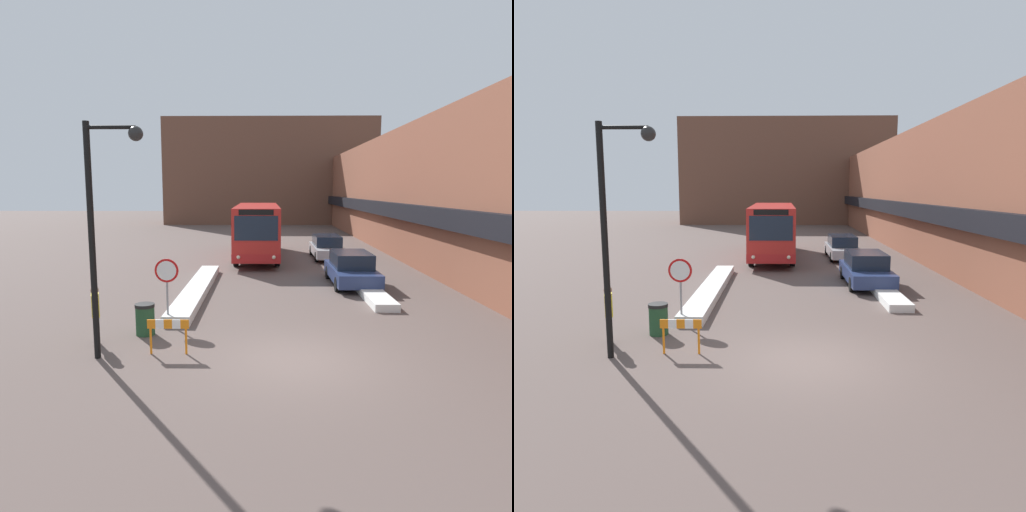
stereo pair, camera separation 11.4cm
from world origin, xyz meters
The scene contains 13 objects.
ground_plane centered at (0.00, 0.00, 0.00)m, with size 160.00×160.00×0.00m, color brown.
building_row_right centered at (9.97, 24.00, 4.04)m, with size 5.50×60.00×8.10m.
building_backdrop_far centered at (0.00, 48.25, 6.44)m, with size 26.00×8.00×12.87m.
snow_bank_left centered at (-3.60, 7.67, 0.17)m, with size 0.90×9.76×0.33m.
snow_bank_right centered at (3.60, 7.93, 0.15)m, with size 0.90×6.65×0.29m.
city_bus centered at (-1.19, 17.63, 1.81)m, with size 2.62×10.64×3.33m.
parked_car_front centered at (3.20, 9.44, 0.74)m, with size 1.91×4.55×1.50m.
parked_car_middle centered at (3.20, 17.53, 0.72)m, with size 1.82×4.87×1.45m.
stop_sign centered at (-3.89, 3.10, 1.55)m, with size 0.76×0.08×2.15m.
street_lamp centered at (-4.81, 0.14, 3.72)m, with size 1.46×0.36×5.96m.
pedestrian centered at (-5.50, 1.17, 1.01)m, with size 0.35×0.51×1.67m.
trash_bin centered at (-4.35, 2.06, 0.48)m, with size 0.59×0.59×0.95m.
construction_barricade centered at (-3.32, 0.44, 0.67)m, with size 1.10×0.06×0.94m.
Camera 1 is at (-0.82, -11.11, 4.34)m, focal length 32.00 mm.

